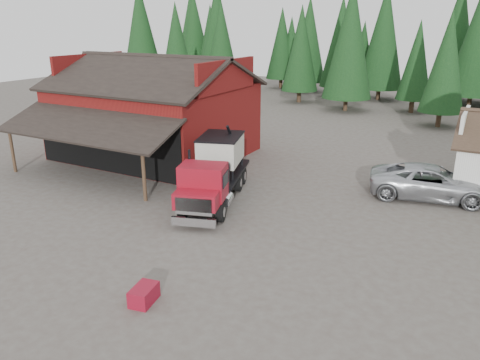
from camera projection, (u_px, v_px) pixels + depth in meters
The scene contains 9 objects.
ground at pixel (212, 237), 21.28m from camera, with size 120.00×120.00×0.00m, color #4B423B.
red_barn at pixel (155, 118), 33.64m from camera, with size 12.80×13.63×7.18m.
conifer_backdrop at pixel (397, 103), 56.16m from camera, with size 76.00×16.00×16.00m, color black, non-canonical shape.
near_pine_a at pixel (177, 49), 52.47m from camera, with size 4.40×4.40×11.40m.
near_pine_b at pixel (447, 62), 41.57m from camera, with size 3.96×3.96×10.40m.
near_pine_d at pixel (350, 40), 48.95m from camera, with size 5.28×5.28×13.40m.
feed_truck at pixel (215, 169), 25.10m from camera, with size 4.69×8.68×3.79m.
silver_car at pixel (432, 182), 25.66m from camera, with size 3.05×6.62×1.84m, color #B4B6BC.
equip_box at pixel (144, 295), 16.24m from camera, with size 0.70×1.10×0.60m, color maroon.
Camera 1 is at (10.38, -16.34, 9.31)m, focal length 35.00 mm.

